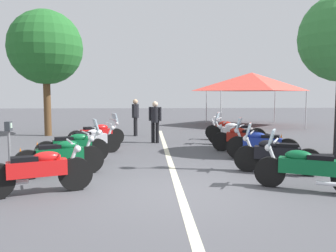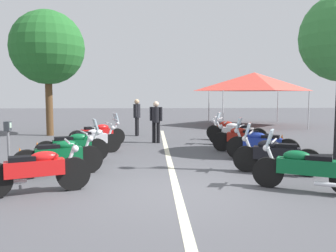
% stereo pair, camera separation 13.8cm
% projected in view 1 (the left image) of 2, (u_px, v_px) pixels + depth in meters
% --- Properties ---
extents(ground_plane, '(80.00, 80.00, 0.00)m').
position_uv_depth(ground_plane, '(179.00, 191.00, 6.87)').
color(ground_plane, '#4C4C51').
extents(lane_centre_stripe, '(15.23, 0.16, 0.01)m').
position_uv_depth(lane_centre_stripe, '(169.00, 157.00, 10.54)').
color(lane_centre_stripe, beige).
rests_on(lane_centre_stripe, ground_plane).
extents(motorcycle_left_row_0, '(0.97, 2.00, 1.01)m').
position_uv_depth(motorcycle_left_row_0, '(38.00, 171.00, 6.61)').
color(motorcycle_left_row_0, black).
rests_on(motorcycle_left_row_0, ground_plane).
extents(motorcycle_left_row_1, '(1.01, 1.96, 1.01)m').
position_uv_depth(motorcycle_left_row_1, '(61.00, 156.00, 8.11)').
color(motorcycle_left_row_1, black).
rests_on(motorcycle_left_row_1, ground_plane).
extents(motorcycle_left_row_2, '(0.92, 1.94, 1.22)m').
position_uv_depth(motorcycle_left_row_2, '(74.00, 146.00, 9.61)').
color(motorcycle_left_row_2, black).
rests_on(motorcycle_left_row_2, ground_plane).
extents(motorcycle_left_row_3, '(1.08, 1.90, 0.99)m').
position_uv_depth(motorcycle_left_row_3, '(90.00, 140.00, 11.05)').
color(motorcycle_left_row_3, black).
rests_on(motorcycle_left_row_3, ground_plane).
extents(motorcycle_left_row_4, '(1.17, 1.93, 1.21)m').
position_uv_depth(motorcycle_left_row_4, '(97.00, 134.00, 12.63)').
color(motorcycle_left_row_4, black).
rests_on(motorcycle_left_row_4, ground_plane).
extents(motorcycle_right_row_0, '(1.10, 1.91, 1.20)m').
position_uv_depth(motorcycle_right_row_0, '(306.00, 167.00, 6.90)').
color(motorcycle_right_row_0, black).
rests_on(motorcycle_right_row_0, ground_plane).
extents(motorcycle_right_row_1, '(1.00, 1.95, 1.21)m').
position_uv_depth(motorcycle_right_row_1, '(276.00, 154.00, 8.36)').
color(motorcycle_right_row_1, black).
rests_on(motorcycle_right_row_1, ground_plane).
extents(motorcycle_right_row_2, '(1.07, 1.92, 1.23)m').
position_uv_depth(motorcycle_right_row_2, '(261.00, 144.00, 9.99)').
color(motorcycle_right_row_2, black).
rests_on(motorcycle_right_row_2, ground_plane).
extents(motorcycle_right_row_3, '(0.92, 1.99, 1.00)m').
position_uv_depth(motorcycle_right_row_3, '(243.00, 138.00, 11.48)').
color(motorcycle_right_row_3, black).
rests_on(motorcycle_right_row_3, ground_plane).
extents(motorcycle_right_row_4, '(1.06, 2.05, 1.23)m').
position_uv_depth(motorcycle_right_row_4, '(236.00, 133.00, 12.97)').
color(motorcycle_right_row_4, black).
rests_on(motorcycle_right_row_4, ground_plane).
extents(motorcycle_right_row_5, '(1.05, 1.89, 0.99)m').
position_uv_depth(motorcycle_right_row_5, '(229.00, 130.00, 14.33)').
color(motorcycle_right_row_5, black).
rests_on(motorcycle_right_row_5, ground_plane).
extents(parking_meter, '(0.18, 0.13, 1.29)m').
position_uv_depth(parking_meter, '(9.00, 138.00, 7.99)').
color(parking_meter, slate).
rests_on(parking_meter, ground_plane).
extents(traffic_cone_0, '(0.36, 0.36, 0.61)m').
position_uv_depth(traffic_cone_0, '(37.00, 154.00, 9.50)').
color(traffic_cone_0, orange).
rests_on(traffic_cone_0, ground_plane).
extents(traffic_cone_1, '(0.36, 0.36, 0.61)m').
position_uv_depth(traffic_cone_1, '(281.00, 143.00, 11.48)').
color(traffic_cone_1, orange).
rests_on(traffic_cone_1, ground_plane).
extents(traffic_cone_2, '(0.36, 0.36, 0.61)m').
position_uv_depth(traffic_cone_2, '(21.00, 161.00, 8.50)').
color(traffic_cone_2, orange).
rests_on(traffic_cone_2, ground_plane).
extents(bystander_0, '(0.32, 0.50, 1.63)m').
position_uv_depth(bystander_0, '(155.00, 119.00, 13.57)').
color(bystander_0, black).
rests_on(bystander_0, ground_plane).
extents(bystander_1, '(0.52, 0.32, 1.68)m').
position_uv_depth(bystander_1, '(135.00, 114.00, 15.84)').
color(bystander_1, black).
rests_on(bystander_1, ground_plane).
extents(roadside_tree_0, '(3.33, 3.33, 5.68)m').
position_uv_depth(roadside_tree_0, '(45.00, 48.00, 15.65)').
color(roadside_tree_0, brown).
rests_on(roadside_tree_0, ground_plane).
extents(event_tent, '(5.19, 5.19, 3.20)m').
position_uv_depth(event_tent, '(252.00, 82.00, 20.87)').
color(event_tent, '#E54C3F').
rests_on(event_tent, ground_plane).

